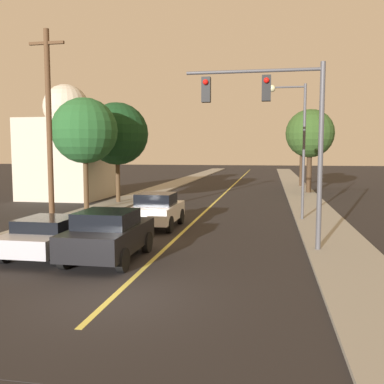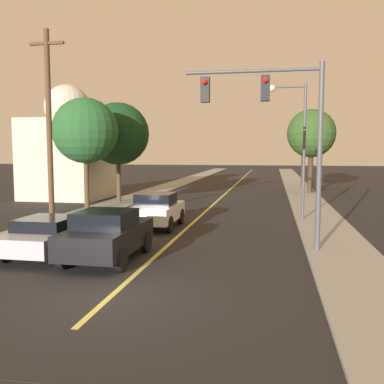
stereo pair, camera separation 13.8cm
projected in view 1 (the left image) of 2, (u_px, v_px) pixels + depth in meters
ground_plane at (113, 297)px, 10.64m from camera, size 200.00×200.00×0.00m
road_surface at (234, 185)px, 45.90m from camera, size 10.27×80.00×0.01m
sidewalk_left at (176, 183)px, 47.03m from camera, size 2.50×80.00×0.12m
sidewalk_right at (295, 185)px, 44.75m from camera, size 2.50×80.00×0.12m
car_near_lane_front at (108, 235)px, 14.13m from camera, size 2.09×4.17×1.69m
car_near_lane_second at (157, 210)px, 20.18m from camera, size 2.02×3.87×1.66m
car_outer_lane_front at (51, 235)px, 14.87m from camera, size 2.08×4.25×1.35m
traffic_signal_mast at (277, 117)px, 15.15m from camera, size 4.88×0.42×6.58m
streetlamp_right at (295, 133)px, 21.85m from camera, size 1.91×0.36×6.90m
utility_pole_left at (49, 128)px, 18.65m from camera, size 1.60×0.24×8.72m
tree_left_near at (85, 131)px, 24.90m from camera, size 3.82×3.82×6.60m
tree_left_far at (117, 134)px, 29.24m from camera, size 4.26×4.26×6.81m
tree_right_near at (310, 134)px, 35.91m from camera, size 4.04×4.04×7.01m
tree_right_far at (302, 131)px, 42.57m from camera, size 3.10×3.10×7.07m
domed_building_left at (67, 151)px, 32.67m from camera, size 5.72×5.72×8.64m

